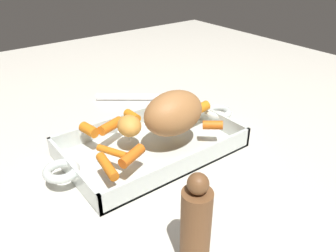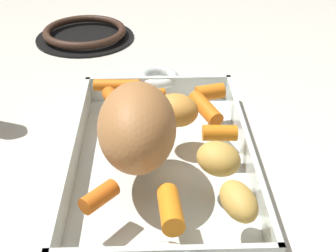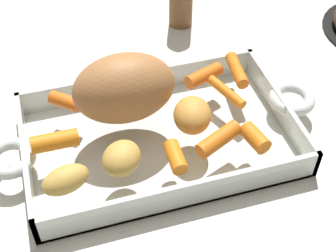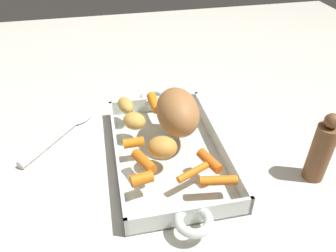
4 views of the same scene
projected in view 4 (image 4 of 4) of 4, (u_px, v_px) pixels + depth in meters
The scene contains 16 objects.
ground_plane at pixel (169, 157), 0.73m from camera, with size 1.99×1.99×0.00m, color silver.
roasting_dish at pixel (169, 153), 0.73m from camera, with size 0.47×0.23×0.04m.
pork_roast at pixel (178, 112), 0.71m from camera, with size 0.14×0.09×0.09m, color #AE7340.
baby_carrot_long at pixel (193, 172), 0.62m from camera, with size 0.01×0.01×0.07m, color orange.
baby_carrot_center_right at pixel (142, 179), 0.60m from camera, with size 0.02×0.02×0.04m, color orange.
baby_carrot_northwest at pixel (154, 103), 0.81m from camera, with size 0.02×0.02×0.06m, color orange.
baby_carrot_southwest at pixel (210, 161), 0.64m from camera, with size 0.02×0.02×0.06m, color orange.
baby_carrot_short at pixel (133, 141), 0.69m from camera, with size 0.02×0.02×0.04m, color orange.
baby_carrot_center_left at pixel (144, 161), 0.64m from camera, with size 0.02×0.02×0.06m, color orange.
baby_carrot_southeast at pixel (218, 180), 0.60m from camera, with size 0.02×0.02×0.07m, color orange.
baby_carrot_northeast at pixel (186, 105), 0.80m from camera, with size 0.02×0.02×0.04m, color orange.
potato_golden_small at pixel (163, 147), 0.66m from camera, with size 0.06×0.05×0.04m, color gold.
potato_corner at pixel (134, 121), 0.74m from camera, with size 0.05×0.05×0.04m, color gold.
potato_whole at pixel (126, 105), 0.79m from camera, with size 0.06×0.03×0.03m, color gold.
serving_spoon at pixel (62, 132), 0.79m from camera, with size 0.21×0.18×0.02m.
pepper_mill at pixel (321, 150), 0.64m from camera, with size 0.04×0.04×0.16m.
Camera 4 is at (-0.53, 0.11, 0.50)m, focal length 35.24 mm.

